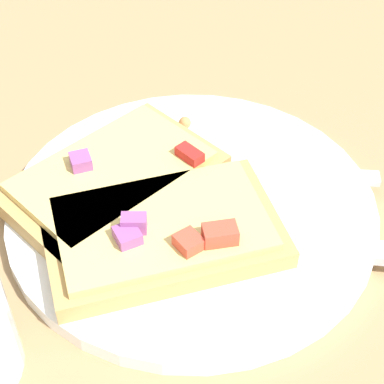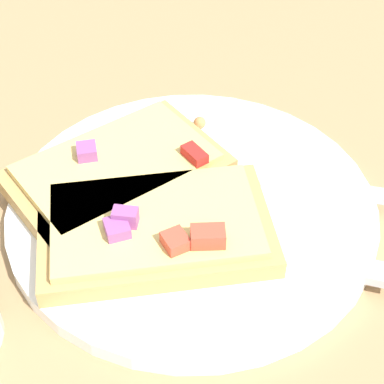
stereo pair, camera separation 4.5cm
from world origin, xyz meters
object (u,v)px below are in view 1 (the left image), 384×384
knife (269,242)px  plate (192,208)px  pizza_slice_main (113,178)px  pizza_slice_corner (163,231)px  fork (211,169)px

knife → plate: bearing=-30.3°
plate → pizza_slice_main: 0.06m
plate → pizza_slice_corner: (0.04, -0.02, 0.02)m
pizza_slice_main → pizza_slice_corner: 0.06m
plate → knife: size_ratio=1.26×
plate → fork: bearing=152.8°
knife → pizza_slice_main: (-0.06, -0.10, 0.01)m
plate → pizza_slice_main: (-0.02, -0.06, 0.02)m
knife → fork: bearing=-55.1°
pizza_slice_main → pizza_slice_corner: (0.05, 0.03, 0.00)m
pizza_slice_corner → knife: bearing=161.0°
plate → knife: 0.07m
fork → pizza_slice_main: pizza_slice_main is taller
pizza_slice_corner → pizza_slice_main: bearing=-70.7°
plate → pizza_slice_main: size_ratio=1.50×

